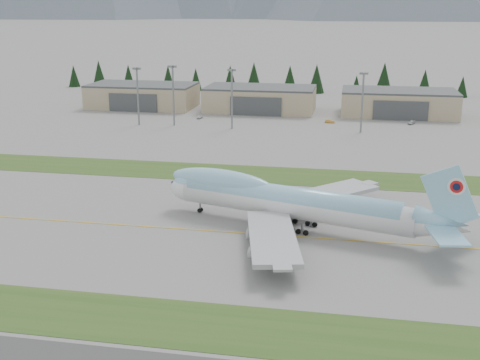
% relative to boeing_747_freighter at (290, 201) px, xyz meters
% --- Properties ---
extents(ground, '(7000.00, 7000.00, 0.00)m').
position_rel_boeing_747_freighter_xyz_m(ground, '(-13.27, -5.08, -5.85)').
color(ground, slate).
rests_on(ground, ground).
extents(grass_strip_near, '(400.00, 14.00, 0.08)m').
position_rel_boeing_747_freighter_xyz_m(grass_strip_near, '(-13.27, -43.08, -5.85)').
color(grass_strip_near, '#2D4D1B').
rests_on(grass_strip_near, ground).
extents(grass_strip_far, '(400.00, 18.00, 0.08)m').
position_rel_boeing_747_freighter_xyz_m(grass_strip_far, '(-13.27, 39.92, -5.85)').
color(grass_strip_far, '#2D4D1B').
rests_on(grass_strip_far, ground).
extents(taxiway_line_main, '(400.00, 0.40, 0.02)m').
position_rel_boeing_747_freighter_xyz_m(taxiway_line_main, '(-13.27, -5.08, -5.85)').
color(taxiway_line_main, gold).
rests_on(taxiway_line_main, ground).
extents(boeing_747_freighter, '(67.22, 55.81, 17.73)m').
position_rel_boeing_747_freighter_xyz_m(boeing_747_freighter, '(0.00, 0.00, 0.00)').
color(boeing_747_freighter, silver).
rests_on(boeing_747_freighter, ground).
extents(hangar_left, '(48.00, 26.60, 10.80)m').
position_rel_boeing_747_freighter_xyz_m(hangar_left, '(-83.27, 144.81, -0.46)').
color(hangar_left, '#9A8F6C').
rests_on(hangar_left, ground).
extents(hangar_center, '(48.00, 26.60, 10.80)m').
position_rel_boeing_747_freighter_xyz_m(hangar_center, '(-28.27, 144.81, -0.46)').
color(hangar_center, '#9A8F6C').
rests_on(hangar_center, ground).
extents(hangar_right, '(48.00, 26.60, 10.80)m').
position_rel_boeing_747_freighter_xyz_m(hangar_right, '(31.73, 144.81, -0.46)').
color(hangar_right, '#9A8F6C').
rests_on(hangar_right, ground).
extents(floodlight_masts, '(89.34, 5.21, 23.33)m').
position_rel_boeing_747_freighter_xyz_m(floodlight_masts, '(-36.22, 103.72, 9.98)').
color(floodlight_masts, slate).
rests_on(floodlight_masts, ground).
extents(service_vehicle_a, '(2.12, 4.09, 1.33)m').
position_rel_boeing_747_freighter_xyz_m(service_vehicle_a, '(-50.18, 120.96, -5.85)').
color(service_vehicle_a, '#B9B9BB').
rests_on(service_vehicle_a, ground).
extents(service_vehicle_b, '(4.08, 1.70, 1.31)m').
position_rel_boeing_747_freighter_xyz_m(service_vehicle_b, '(3.64, 121.21, -5.85)').
color(service_vehicle_b, '#C58631').
rests_on(service_vehicle_b, ground).
extents(service_vehicle_c, '(3.48, 4.97, 1.33)m').
position_rel_boeing_747_freighter_xyz_m(service_vehicle_c, '(35.64, 124.15, -5.85)').
color(service_vehicle_c, '#A1A1A5').
rests_on(service_vehicle_c, ground).
extents(conifer_belt, '(273.33, 14.79, 16.83)m').
position_rel_boeing_747_freighter_xyz_m(conifer_belt, '(-20.99, 206.27, 1.32)').
color(conifer_belt, black).
rests_on(conifer_belt, ground).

